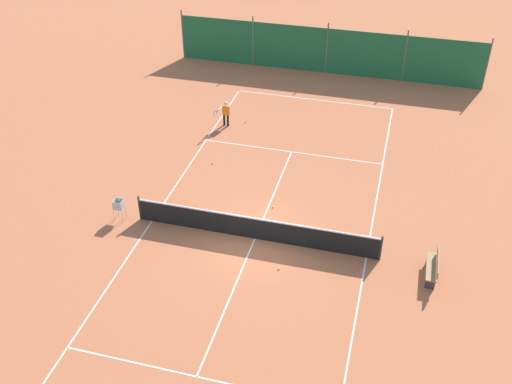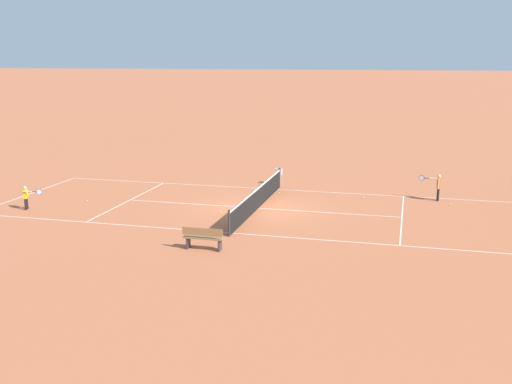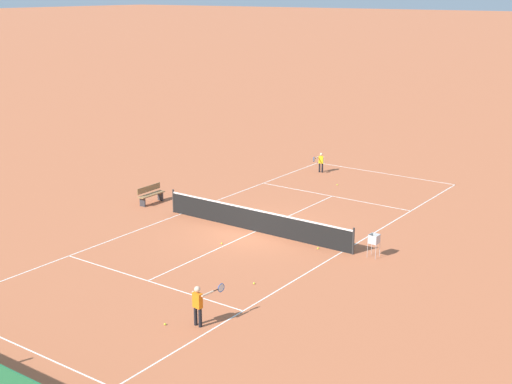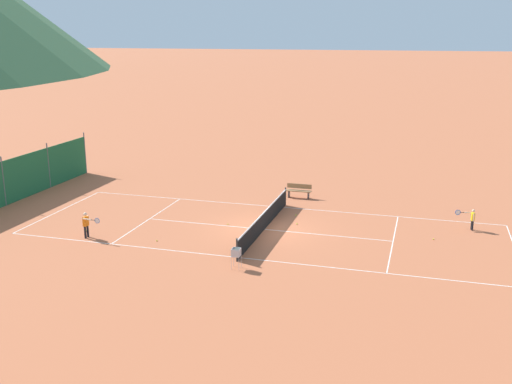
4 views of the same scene
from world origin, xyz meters
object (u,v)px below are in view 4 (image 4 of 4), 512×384
Objects in this scene: tennis_ball_alley_right at (296,215)px; tennis_ball_mid_court at (297,224)px; tennis_ball_far_corner at (228,224)px; tennis_ball_by_net_left at (240,249)px; tennis_ball_alley_left at (86,231)px; ball_hopper at (236,254)px; courtside_bench at (299,191)px; player_near_service at (472,218)px; tennis_net at (265,220)px; player_far_baseline at (87,223)px; tennis_ball_near_corner at (157,241)px; tennis_ball_by_net_right at (434,239)px.

tennis_ball_mid_court is at bearing -165.65° from tennis_ball_alley_right.
tennis_ball_by_net_left is at bearing -152.68° from tennis_ball_far_corner.
tennis_ball_far_corner is (3.38, 1.75, 0.00)m from tennis_ball_by_net_left.
tennis_ball_alley_left is 1.00× the size of tennis_ball_far_corner.
ball_hopper is (-5.49, -2.24, 0.62)m from tennis_ball_far_corner.
courtside_bench is at bearing 9.75° from tennis_ball_alley_right.
ball_hopper is at bearing 129.54° from player_near_service.
tennis_net is at bearing -72.03° from tennis_ball_alley_left.
ball_hopper is at bearing -177.83° from tennis_net.
tennis_ball_mid_court is (4.43, -1.70, 0.00)m from tennis_ball_by_net_left.
courtside_bench is at bearing -44.49° from tennis_ball_alley_left.
tennis_ball_by_net_left is at bearing 175.82° from courtside_bench.
player_far_baseline is at bearing 122.79° from tennis_ball_far_corner.
tennis_ball_alley_left is (0.85, 0.59, -0.71)m from player_far_baseline.
tennis_ball_by_net_left and tennis_ball_far_corner have the same top height.
tennis_ball_mid_court is 5.22m from courtside_bench.
tennis_ball_alley_left is 10.74m from tennis_ball_mid_court.
tennis_ball_alley_left is at bearing 114.47° from tennis_ball_far_corner.
player_near_service reaches higher than tennis_ball_alley_left.
courtside_bench is (6.34, -0.41, -0.05)m from tennis_net.
tennis_ball_alley_right is at bearing -170.25° from courtside_bench.
tennis_ball_alley_right and tennis_ball_near_corner have the same top height.
tennis_ball_by_net_right is (3.92, -12.76, 0.00)m from tennis_ball_near_corner.
tennis_ball_alley_right is 8.09m from ball_hopper.
tennis_ball_by_net_right is (4.39, -16.23, -0.71)m from player_far_baseline.
tennis_ball_far_corner is at bearing 84.59° from tennis_net.
tennis_ball_by_net_left is 3.80m from tennis_ball_far_corner.
courtside_bench is (9.53, -0.70, 0.42)m from tennis_ball_by_net_left.
tennis_ball_near_corner is at bearing 126.66° from tennis_ball_mid_court.
tennis_ball_alley_left is (-5.61, 18.61, -0.61)m from player_near_service.
tennis_ball_mid_court is 6.68m from ball_hopper.
player_far_baseline is at bearing 114.48° from tennis_net.
player_far_baseline is 7.09m from tennis_ball_far_corner.
tennis_ball_alley_right is (5.91, -1.32, 0.00)m from tennis_ball_by_net_left.
tennis_net is 5.51m from tennis_ball_near_corner.
tennis_ball_alley_left is 12.79m from courtside_bench.
player_near_service is at bearing -40.94° from tennis_ball_by_net_right.
tennis_net is 7.16× the size of player_far_baseline.
ball_hopper reaches higher than tennis_ball_far_corner.
tennis_ball_mid_court is (-1.48, -0.38, 0.00)m from tennis_ball_alley_right.
tennis_ball_alley_left and tennis_ball_by_net_right have the same top height.
player_far_baseline is 19.43× the size of tennis_ball_near_corner.
tennis_ball_far_corner is 6.63m from courtside_bench.
tennis_ball_alley_right is 1.00× the size of tennis_ball_alley_left.
player_near_service is 16.47× the size of tennis_ball_mid_court.
tennis_ball_by_net_left is 0.07× the size of ball_hopper.
player_near_service is at bearing -70.27° from player_far_baseline.
tennis_ball_alley_right is (2.73, -1.03, -0.47)m from tennis_net.
tennis_net is 3.23m from tennis_ball_by_net_left.
tennis_ball_alley_right and tennis_ball_far_corner have the same top height.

